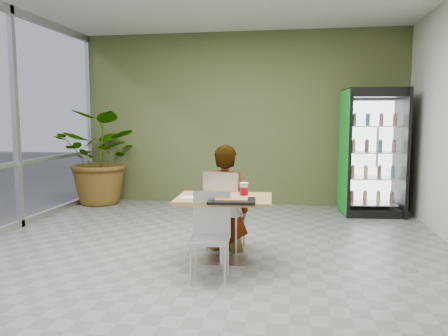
# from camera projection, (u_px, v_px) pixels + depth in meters

# --- Properties ---
(ground) EXTENTS (7.00, 7.00, 0.00)m
(ground) POSITION_uv_depth(u_px,v_px,m) (201.00, 262.00, 4.90)
(ground) COLOR gray
(ground) RESTS_ON ground
(room_envelope) EXTENTS (6.00, 7.00, 3.20)m
(room_envelope) POSITION_uv_depth(u_px,v_px,m) (200.00, 119.00, 4.72)
(room_envelope) COLOR beige
(room_envelope) RESTS_ON ground
(dining_table) EXTENTS (1.07, 0.77, 0.75)m
(dining_table) POSITION_uv_depth(u_px,v_px,m) (224.00, 216.00, 4.80)
(dining_table) COLOR tan
(dining_table) RESTS_ON ground
(chair_far) EXTENTS (0.49, 0.49, 0.98)m
(chair_far) POSITION_uv_depth(u_px,v_px,m) (223.00, 205.00, 5.26)
(chair_far) COLOR #B7B9BC
(chair_far) RESTS_ON ground
(chair_near) EXTENTS (0.41, 0.41, 0.87)m
(chair_near) POSITION_uv_depth(u_px,v_px,m) (211.00, 228.00, 4.38)
(chair_near) COLOR #B7B9BC
(chair_near) RESTS_ON ground
(seated_woman) EXTENTS (0.64, 0.46, 1.60)m
(seated_woman) POSITION_uv_depth(u_px,v_px,m) (225.00, 210.00, 5.32)
(seated_woman) COLOR black
(seated_woman) RESTS_ON ground
(pizza_plate) EXTENTS (0.32, 0.32, 0.03)m
(pizza_plate) POSITION_uv_depth(u_px,v_px,m) (218.00, 195.00, 4.79)
(pizza_plate) COLOR white
(pizza_plate) RESTS_ON dining_table
(soda_cup) EXTENTS (0.09, 0.09, 0.17)m
(soda_cup) POSITION_uv_depth(u_px,v_px,m) (244.00, 190.00, 4.71)
(soda_cup) COLOR white
(soda_cup) RESTS_ON dining_table
(napkin_stack) EXTENTS (0.22, 0.22, 0.02)m
(napkin_stack) POSITION_uv_depth(u_px,v_px,m) (188.00, 198.00, 4.64)
(napkin_stack) COLOR white
(napkin_stack) RESTS_ON dining_table
(cafeteria_tray) EXTENTS (0.51, 0.39, 0.03)m
(cafeteria_tray) POSITION_uv_depth(u_px,v_px,m) (232.00, 201.00, 4.47)
(cafeteria_tray) COLOR black
(cafeteria_tray) RESTS_ON dining_table
(beverage_fridge) EXTENTS (1.03, 0.83, 2.10)m
(beverage_fridge) POSITION_uv_depth(u_px,v_px,m) (373.00, 152.00, 7.27)
(beverage_fridge) COLOR black
(beverage_fridge) RESTS_ON ground
(potted_plant) EXTENTS (1.81, 1.64, 1.75)m
(potted_plant) POSITION_uv_depth(u_px,v_px,m) (103.00, 158.00, 8.22)
(potted_plant) COLOR #305C24
(potted_plant) RESTS_ON ground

